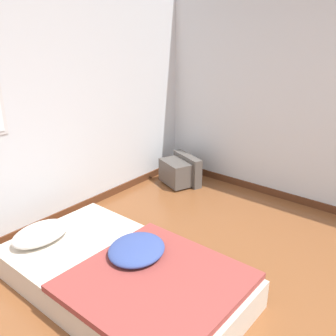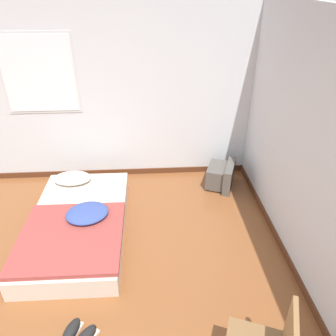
{
  "view_description": "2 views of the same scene",
  "coord_description": "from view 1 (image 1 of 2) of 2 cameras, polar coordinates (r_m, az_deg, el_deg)",
  "views": [
    {
      "loc": [
        -1.61,
        -0.32,
        2.04
      ],
      "look_at": [
        1.02,
        1.83,
        0.7
      ],
      "focal_mm": 40.0,
      "sensor_mm": 36.0,
      "label": 1
    },
    {
      "loc": [
        0.97,
        -1.67,
        2.79
      ],
      "look_at": [
        1.22,
        2.09,
        0.57
      ],
      "focal_mm": 35.0,
      "sensor_mm": 36.0,
      "label": 2
    }
  ],
  "objects": [
    {
      "name": "crt_tv",
      "position": [
        4.96,
        1.88,
        -0.45
      ],
      "size": [
        0.52,
        0.59,
        0.38
      ],
      "color": "#56514C",
      "rests_on": "ground_plane"
    },
    {
      "name": "mattress_bed",
      "position": [
        3.13,
        -7.13,
        -15.8
      ],
      "size": [
        1.16,
        2.02,
        0.38
      ],
      "color": "beige",
      "rests_on": "ground_plane"
    },
    {
      "name": "wall_back",
      "position": [
        3.71,
        -24.28,
        8.04
      ],
      "size": [
        7.39,
        0.08,
        2.6
      ],
      "color": "silver",
      "rests_on": "ground_plane"
    }
  ]
}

